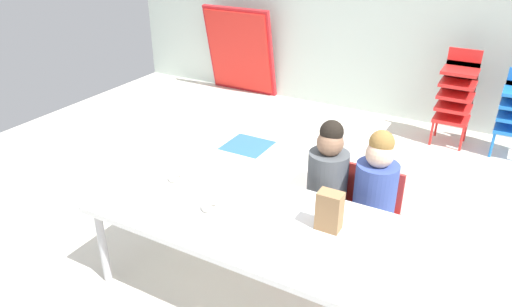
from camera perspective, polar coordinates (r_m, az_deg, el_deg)
The scene contains 11 objects.
ground_plane at distance 3.68m, azimuth 4.00°, elevation -7.40°, with size 6.64×4.85×0.02m.
craft_table at distance 2.71m, azimuth -0.93°, elevation -8.01°, with size 1.79×0.82×0.55m.
seated_child_near_camera at distance 3.10m, azimuth 8.61°, elevation -2.46°, with size 0.32×0.32×0.92m.
seated_child_middle_seat at distance 3.03m, azimuth 14.12°, elevation -3.81°, with size 0.32×0.32×0.92m.
kid_chair_red_stack at distance 5.02m, azimuth 22.81°, elevation 6.72°, with size 0.32×0.30×0.92m.
folded_activity_table at distance 6.05m, azimuth -1.95°, elevation 12.09°, with size 0.90×0.29×1.09m.
paper_bag_brown at distance 2.55m, azimuth 8.75°, elevation -6.79°, with size 0.13×0.09×0.22m, color #9E754C.
paper_plate_near_edge at distance 3.05m, azimuth -9.44°, elevation -3.14°, with size 0.18×0.18×0.01m, color white.
paper_plate_center_table at distance 2.75m, azimuth 0.21°, elevation -6.35°, with size 0.18×0.18×0.01m, color white.
donut_powdered_on_plate at distance 3.04m, azimuth -9.47°, elevation -2.83°, with size 0.11×0.11×0.03m, color white.
donut_powdered_loose at distance 2.74m, azimuth -5.44°, elevation -6.32°, with size 0.11×0.11×0.03m, color white.
Camera 1 is at (1.27, -2.79, 2.04)m, focal length 33.56 mm.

